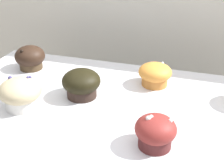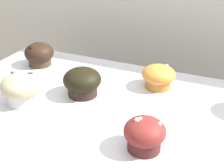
% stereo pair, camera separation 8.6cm
% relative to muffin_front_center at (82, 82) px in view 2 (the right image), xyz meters
% --- Properties ---
extents(wall_back, '(3.20, 0.10, 1.80)m').
position_rel_muffin_front_center_xyz_m(wall_back, '(0.11, 0.54, -0.06)').
color(wall_back, beige).
rests_on(wall_back, ground).
extents(muffin_front_center, '(0.11, 0.11, 0.08)m').
position_rel_muffin_front_center_xyz_m(muffin_front_center, '(0.00, 0.00, 0.00)').
color(muffin_front_center, '#2E201A').
rests_on(muffin_front_center, display_counter).
extents(muffin_back_left, '(0.10, 0.10, 0.07)m').
position_rel_muffin_front_center_xyz_m(muffin_back_left, '(0.19, 0.13, -0.01)').
color(muffin_back_left, '#C67934').
rests_on(muffin_back_left, display_counter).
extents(muffin_back_right, '(0.09, 0.09, 0.08)m').
position_rel_muffin_front_center_xyz_m(muffin_back_right, '(0.24, -0.16, -0.00)').
color(muffin_back_right, '#522120').
rests_on(muffin_back_right, display_counter).
extents(muffin_front_right, '(0.11, 0.11, 0.09)m').
position_rel_muffin_front_center_xyz_m(muffin_front_right, '(-0.13, -0.10, 0.00)').
color(muffin_front_right, silver).
rests_on(muffin_front_right, display_counter).
extents(muffin_back_center, '(0.10, 0.10, 0.08)m').
position_rel_muffin_front_center_xyz_m(muffin_back_center, '(-0.24, 0.13, -0.00)').
color(muffin_back_center, '#43321F').
rests_on(muffin_back_center, display_counter).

